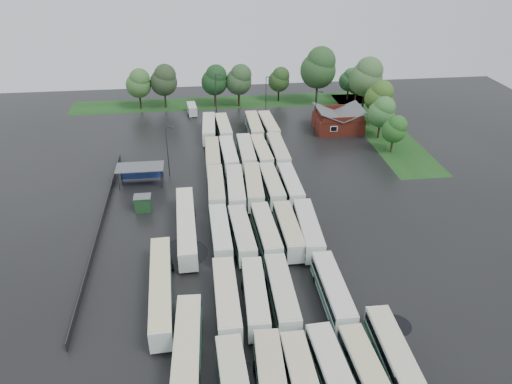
{
  "coord_description": "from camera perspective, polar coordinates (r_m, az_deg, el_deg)",
  "views": [
    {
      "loc": [
        -6.52,
        -58.26,
        41.32
      ],
      "look_at": [
        2.0,
        12.0,
        2.5
      ],
      "focal_mm": 35.0,
      "sensor_mm": 36.0,
      "label": 1
    }
  ],
  "objects": [
    {
      "name": "tree_north_6",
      "position": [
        132.45,
        10.67,
        12.53
      ],
      "size": [
        5.08,
        5.08,
        8.42
      ],
      "color": "black",
      "rests_on": "ground"
    },
    {
      "name": "lamp_post_back_e",
      "position": [
        118.93,
        1.21,
        11.21
      ],
      "size": [
        1.46,
        0.28,
        9.46
      ],
      "color": "#2D2D30",
      "rests_on": "ground"
    },
    {
      "name": "bus_r4c4",
      "position": [
        96.27,
        2.55,
        4.59
      ],
      "size": [
        2.82,
        12.86,
        3.57
      ],
      "rotation": [
        0.0,
        0.0,
        0.01
      ],
      "color": "silver",
      "rests_on": "ground"
    },
    {
      "name": "bus_r5c0",
      "position": [
        108.06,
        -5.39,
        7.23
      ],
      "size": [
        3.16,
        12.66,
        3.5
      ],
      "rotation": [
        0.0,
        0.0,
        -0.04
      ],
      "color": "silver",
      "rests_on": "ground"
    },
    {
      "name": "bus_r4c2",
      "position": [
        95.83,
        -1.13,
        4.48
      ],
      "size": [
        2.73,
        12.71,
        3.54
      ],
      "rotation": [
        0.0,
        0.0,
        -0.0
      ],
      "color": "silver",
      "rests_on": "ground"
    },
    {
      "name": "tree_north_3",
      "position": [
        125.12,
        -1.92,
        12.74
      ],
      "size": [
        6.43,
        6.43,
        10.65
      ],
      "color": "black",
      "rests_on": "ground"
    },
    {
      "name": "bus_r2c2",
      "position": [
        71.72,
        1.15,
        -4.6
      ],
      "size": [
        3.11,
        12.52,
        3.46
      ],
      "rotation": [
        0.0,
        0.0,
        0.04
      ],
      "color": "silver",
      "rests_on": "ground"
    },
    {
      "name": "minibus",
      "position": [
        122.27,
        -7.33,
        9.41
      ],
      "size": [
        2.49,
        5.56,
        2.36
      ],
      "rotation": [
        0.0,
        0.0,
        0.09
      ],
      "color": "silver",
      "rests_on": "ground"
    },
    {
      "name": "tree_north_1",
      "position": [
        126.11,
        -10.45,
        12.5
      ],
      "size": [
        6.58,
        6.58,
        10.9
      ],
      "color": "black",
      "rests_on": "ground"
    },
    {
      "name": "bus_r2c3",
      "position": [
        72.28,
        3.71,
        -4.39
      ],
      "size": [
        2.76,
        12.34,
        3.43
      ],
      "rotation": [
        0.0,
        0.0,
        0.01
      ],
      "color": "silver",
      "rests_on": "ground"
    },
    {
      "name": "grass_strip_north",
      "position": [
        130.09,
        -2.84,
        10.19
      ],
      "size": [
        80.0,
        10.0,
        0.01
      ],
      "primitive_type": "cube",
      "color": "#174113",
      "rests_on": "ground"
    },
    {
      "name": "bus_r1c2",
      "position": [
        60.99,
        2.96,
        -11.55
      ],
      "size": [
        2.76,
        12.52,
        3.48
      ],
      "rotation": [
        0.0,
        0.0,
        -0.01
      ],
      "color": "silver",
      "rests_on": "ground"
    },
    {
      "name": "utility_hut",
      "position": [
        81.94,
        -12.79,
        -1.26
      ],
      "size": [
        2.7,
        2.2,
        2.62
      ],
      "color": "#183D1D",
      "rests_on": "ground"
    },
    {
      "name": "bus_r3c3",
      "position": [
        84.05,
        1.82,
        0.75
      ],
      "size": [
        2.92,
        12.36,
        3.42
      ],
      "rotation": [
        0.0,
        0.0,
        0.03
      ],
      "color": "silver",
      "rests_on": "ground"
    },
    {
      "name": "bus_r1c1",
      "position": [
        60.57,
        -0.1,
        -11.89
      ],
      "size": [
        3.02,
        12.28,
        3.39
      ],
      "rotation": [
        0.0,
        0.0,
        -0.04
      ],
      "color": "silver",
      "rests_on": "ground"
    },
    {
      "name": "artic_bus_west_a",
      "position": [
        53.06,
        -7.97,
        -19.49
      ],
      "size": [
        3.51,
        19.3,
        3.56
      ],
      "rotation": [
        0.0,
        0.0,
        -0.04
      ],
      "color": "silver",
      "rests_on": "ground"
    },
    {
      "name": "tree_north_2",
      "position": [
        125.25,
        -4.71,
        12.66
      ],
      "size": [
        6.39,
        6.39,
        10.59
      ],
      "color": "#3C2714",
      "rests_on": "ground"
    },
    {
      "name": "bus_r4c1",
      "position": [
        95.12,
        -3.14,
        4.23
      ],
      "size": [
        3.01,
        12.6,
        3.49
      ],
      "rotation": [
        0.0,
        0.0,
        0.03
      ],
      "color": "silver",
      "rests_on": "ground"
    },
    {
      "name": "artic_bus_west_c",
      "position": [
        62.82,
        -10.81,
        -10.77
      ],
      "size": [
        3.35,
        18.28,
        3.38
      ],
      "rotation": [
        0.0,
        0.0,
        0.04
      ],
      "color": "silver",
      "rests_on": "ground"
    },
    {
      "name": "bus_r0c4",
      "position": [
        53.14,
        12.75,
        -20.14
      ],
      "size": [
        3.14,
        12.36,
        3.41
      ],
      "rotation": [
        0.0,
        0.0,
        0.04
      ],
      "color": "silver",
      "rests_on": "ground"
    },
    {
      "name": "artic_bus_west_b",
      "position": [
        73.82,
        -7.98,
        -3.83
      ],
      "size": [
        3.16,
        18.67,
        3.45
      ],
      "rotation": [
        0.0,
        0.0,
        0.03
      ],
      "color": "silver",
      "rests_on": "ground"
    },
    {
      "name": "puddle_4",
      "position": [
        61.91,
        15.66,
        -14.46
      ],
      "size": [
        3.71,
        3.71,
        0.01
      ],
      "primitive_type": "cylinder",
      "color": "black",
      "rests_on": "ground"
    },
    {
      "name": "bus_r5c1",
      "position": [
        107.89,
        -3.73,
        7.23
      ],
      "size": [
        3.13,
        12.3,
        3.39
      ],
      "rotation": [
        0.0,
        0.0,
        0.05
      ],
      "color": "silver",
      "rests_on": "ground"
    },
    {
      "name": "ground",
      "position": [
        71.72,
        -0.44,
        -6.43
      ],
      "size": [
        160.0,
        160.0,
        0.0
      ],
      "primitive_type": "plane",
      "color": "black",
      "rests_on": "ground"
    },
    {
      "name": "bus_r3c2",
      "position": [
        83.6,
        -0.28,
        0.65
      ],
      "size": [
        3.29,
        12.85,
        3.55
      ],
      "rotation": [
        0.0,
        0.0,
        -0.05
      ],
      "color": "silver",
      "rests_on": "ground"
    },
    {
      "name": "tree_north_5",
      "position": [
        127.09,
        7.21,
        13.95
      ],
      "size": [
        8.75,
        8.75,
        14.5
      ],
      "color": "black",
      "rests_on": "ground"
    },
    {
      "name": "wash_shed",
      "position": [
        89.6,
        -13.09,
        2.62
      ],
      "size": [
        8.2,
        4.2,
        3.58
      ],
      "color": "#2D2D30",
      "rests_on": "ground"
    },
    {
      "name": "tree_east_0",
      "position": [
        102.6,
        15.6,
        6.96
      ],
      "size": [
        4.75,
        4.74,
        7.85
      ],
      "color": "#392B1A",
      "rests_on": "ground"
    },
    {
      "name": "bus_r4c3",
      "position": [
        96.04,
        0.62,
        4.49
      ],
      "size": [
        3.12,
        12.33,
        3.4
      ],
      "rotation": [
        0.0,
        0.0,
        0.04
      ],
      "color": "silver",
      "rests_on": "ground"
    },
    {
      "name": "tree_east_1",
      "position": [
        108.7,
        14.22,
        8.89
      ],
      "size": [
        5.62,
        5.62,
        9.31
      ],
      "color": "#382617",
      "rests_on": "ground"
    },
    {
      "name": "bus_r5c3",
      "position": [
        108.56,
        -0.22,
        7.46
      ],
      "size": [
        2.74,
        12.55,
        3.49
      ],
      "rotation": [
        0.0,
        0.0,
        0.01
      ],
      "color": "silver",
      "rests_on": "ground"
    },
    {
      "name": "puddle_1",
      "position": [
        56.96,
        13.58,
        -18.81
      ],
      "size": [
        4.19,
        4.19,
        0.01
      ],
      "primitive_type": "cylinder",
      "color": "black",
      "rests_on": "ground"
    },
    {
      "name": "lamp_post_nw",
      "position": [
        90.35,
        -10.03,
        4.96
      ],
      "size": [
        1.47,
        0.29,
        9.53
      ],
      "color": "#2D2D30",
      "rests_on": "ground"
    },
    {
      "name": "bus_r4c0",
      "position": [
        94.92,
        -4.97,
        4.1
      ],
      "size": [
        2.84,
        12.48,
        3.46
      ],
      "rotation": [
        0.0,
        0.0,
        -0.02
      ],
      "color": "silver",
      "rests_on": "ground"
    },
    {
      "name": "bus_r2c1",
      "position": [
        71.35,
        -1.62,
        -4.84
      ],
      "size": [
        3.15,
        12.27,
        3.38
      ],
      "rotation": [
        0.0,
        0.0,
        0.05
      ],
      "color": "silver",
      "rests_on": "ground"
    },
    {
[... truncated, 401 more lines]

